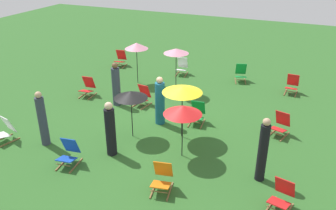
{
  "coord_description": "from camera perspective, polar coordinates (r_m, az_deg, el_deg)",
  "views": [
    {
      "loc": [
        4.56,
        -9.48,
        5.98
      ],
      "look_at": [
        0.0,
        1.2,
        0.5
      ],
      "focal_mm": 37.74,
      "sensor_mm": 36.0,
      "label": 1
    }
  ],
  "objects": [
    {
      "name": "deckchair_10",
      "position": [
        9.19,
        17.89,
        -13.83
      ],
      "size": [
        0.64,
        0.85,
        0.83
      ],
      "rotation": [
        0.0,
        0.0,
        -0.24
      ],
      "color": "olive",
      "rests_on": "ground"
    },
    {
      "name": "person_0",
      "position": [
        12.31,
        -1.32,
        0.5
      ],
      "size": [
        0.46,
        0.46,
        1.76
      ],
      "rotation": [
        0.0,
        0.0,
        0.48
      ],
      "color": "#195972",
      "rests_on": "ground"
    },
    {
      "name": "deckchair_9",
      "position": [
        15.86,
        19.39,
        3.06
      ],
      "size": [
        0.51,
        0.78,
        0.83
      ],
      "rotation": [
        0.0,
        0.0,
        -0.05
      ],
      "color": "olive",
      "rests_on": "ground"
    },
    {
      "name": "umbrella_0",
      "position": [
        14.55,
        1.34,
        8.7
      ],
      "size": [
        1.04,
        1.04,
        1.94
      ],
      "color": "black",
      "rests_on": "ground"
    },
    {
      "name": "umbrella_3",
      "position": [
        11.09,
        2.34,
        2.52
      ],
      "size": [
        1.28,
        1.28,
        1.8
      ],
      "color": "black",
      "rests_on": "ground"
    },
    {
      "name": "umbrella_1",
      "position": [
        11.23,
        -6.03,
        1.68
      ],
      "size": [
        1.08,
        1.08,
        1.63
      ],
      "color": "black",
      "rests_on": "ground"
    },
    {
      "name": "person_4",
      "position": [
        13.9,
        -8.39,
        3.18
      ],
      "size": [
        0.45,
        0.45,
        1.73
      ],
      "rotation": [
        0.0,
        0.0,
        2.27
      ],
      "color": "#333847",
      "rests_on": "ground"
    },
    {
      "name": "person_3",
      "position": [
        11.68,
        -19.63,
        -2.24
      ],
      "size": [
        0.28,
        0.28,
        1.82
      ],
      "rotation": [
        0.0,
        0.0,
        4.74
      ],
      "color": "#333847",
      "rests_on": "ground"
    },
    {
      "name": "deckchair_7",
      "position": [
        15.09,
        -12.86,
        2.78
      ],
      "size": [
        0.55,
        0.8,
        0.83
      ],
      "rotation": [
        0.0,
        0.0,
        0.1
      ],
      "color": "olive",
      "rests_on": "ground"
    },
    {
      "name": "deckchair_1",
      "position": [
        12.55,
        4.74,
        -1.4
      ],
      "size": [
        0.54,
        0.8,
        0.83
      ],
      "rotation": [
        0.0,
        0.0,
        0.09
      ],
      "color": "olive",
      "rests_on": "ground"
    },
    {
      "name": "deckchair_8",
      "position": [
        16.6,
        11.69,
        4.98
      ],
      "size": [
        0.67,
        0.86,
        0.83
      ],
      "rotation": [
        0.0,
        0.0,
        0.29
      ],
      "color": "olive",
      "rests_on": "ground"
    },
    {
      "name": "deckchair_6",
      "position": [
        17.15,
        2.26,
        6.15
      ],
      "size": [
        0.57,
        0.82,
        0.83
      ],
      "rotation": [
        0.0,
        0.0,
        0.13
      ],
      "color": "olive",
      "rests_on": "ground"
    },
    {
      "name": "deckchair_0",
      "position": [
        10.68,
        -15.74,
        -7.52
      ],
      "size": [
        0.58,
        0.82,
        0.83
      ],
      "rotation": [
        0.0,
        0.0,
        0.14
      ],
      "color": "olive",
      "rests_on": "ground"
    },
    {
      "name": "ground_plane",
      "position": [
        12.1,
        -2.24,
        -4.38
      ],
      "size": [
        40.0,
        40.0,
        0.0
      ],
      "primitive_type": "plane",
      "color": "#2D6026"
    },
    {
      "name": "deckchair_4",
      "position": [
        12.58,
        -24.83,
        -3.76
      ],
      "size": [
        0.64,
        0.85,
        0.83
      ],
      "rotation": [
        0.0,
        0.0,
        -0.24
      ],
      "color": "olive",
      "rests_on": "ground"
    },
    {
      "name": "umbrella_4",
      "position": [
        10.1,
        2.4,
        -0.8
      ],
      "size": [
        1.13,
        1.13,
        1.68
      ],
      "color": "black",
      "rests_on": "ground"
    },
    {
      "name": "deckchair_5",
      "position": [
        13.91,
        -4.15,
        1.42
      ],
      "size": [
        0.58,
        0.82,
        0.83
      ],
      "rotation": [
        0.0,
        0.0,
        -0.15
      ],
      "color": "olive",
      "rests_on": "ground"
    },
    {
      "name": "deckchair_11",
      "position": [
        9.33,
        -0.97,
        -11.72
      ],
      "size": [
        0.61,
        0.84,
        0.83
      ],
      "rotation": [
        0.0,
        0.0,
        0.19
      ],
      "color": "olive",
      "rests_on": "ground"
    },
    {
      "name": "deckchair_2",
      "position": [
        12.34,
        17.69,
        -3.09
      ],
      "size": [
        0.67,
        0.86,
        0.83
      ],
      "rotation": [
        0.0,
        0.0,
        -0.28
      ],
      "color": "olive",
      "rests_on": "ground"
    },
    {
      "name": "person_1",
      "position": [
        10.66,
        -9.28,
        -4.02
      ],
      "size": [
        0.35,
        0.35,
        1.74
      ],
      "rotation": [
        0.0,
        0.0,
        1.44
      ],
      "color": "black",
      "rests_on": "ground"
    },
    {
      "name": "person_2",
      "position": [
        9.72,
        15.07,
        -7.18
      ],
      "size": [
        0.35,
        0.35,
        1.88
      ],
      "rotation": [
        0.0,
        0.0,
        5.85
      ],
      "color": "black",
      "rests_on": "ground"
    },
    {
      "name": "umbrella_2",
      "position": [
        15.75,
        -5.12,
        9.49
      ],
      "size": [
        1.04,
        1.04,
        1.86
      ],
      "color": "black",
      "rests_on": "ground"
    },
    {
      "name": "deckchair_3",
      "position": [
        18.49,
        -7.69,
        7.38
      ],
      "size": [
        0.59,
        0.83,
        0.83
      ],
      "rotation": [
        0.0,
        0.0,
        0.16
      ],
      "color": "olive",
      "rests_on": "ground"
    }
  ]
}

